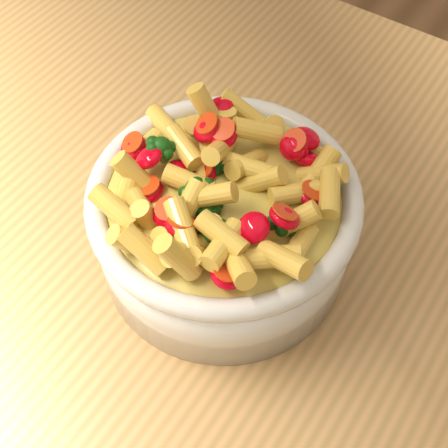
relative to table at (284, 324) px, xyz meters
The scene contains 3 objects.
table is the anchor object (origin of this frame).
serving_bowl 0.17m from the table, 165.99° to the right, with size 0.23×0.23×0.10m.
pasta_salad 0.23m from the table, 165.99° to the right, with size 0.18×0.18×0.04m.
Camera 1 is at (0.11, -0.28, 1.40)m, focal length 50.00 mm.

